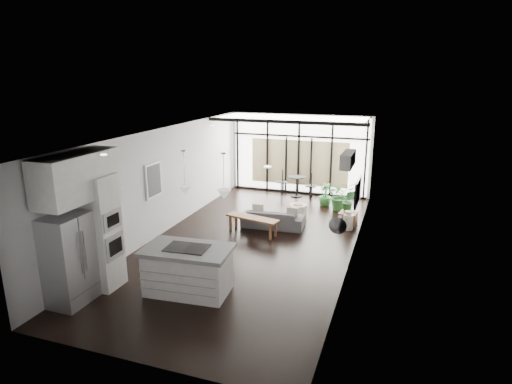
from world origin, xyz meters
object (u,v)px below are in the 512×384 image
Objects in this scene: milk_can at (348,220)px; tv at (358,192)px; fridge at (68,260)px; sofa at (273,216)px; island at (188,270)px; console_bench at (253,226)px; pouf at (298,211)px.

tv is at bearing -69.69° from milk_can.
fridge is at bearing -133.82° from tv.
tv reaches higher than milk_can.
milk_can is 0.48× the size of tv.
milk_can is (2.01, 0.50, -0.07)m from sofa.
fridge is at bearing -155.49° from island.
island is at bearing -118.89° from milk_can.
sofa reaches higher than console_bench.
sofa is at bearing -116.08° from pouf.
tv is at bearing 49.30° from island.
tv is at bearing 170.03° from sofa.
pouf is (0.98, 5.04, -0.25)m from island.
sofa is 2.49m from tv.
pouf is at bearing 75.80° from console_bench.
fridge is 6.77m from tv.
console_bench is (-0.36, -0.68, -0.10)m from sofa.
island is 3.20× the size of milk_can.
tv is (4.68, 4.87, 0.44)m from fridge.
pouf is at bearing 146.00° from tv.
sofa reaches higher than milk_can.
island is 4.80m from tv.
sofa is 3.25× the size of milk_can.
island is at bearing -126.10° from tv.
fridge is 6.76m from pouf.
island is 2.20m from fridge.
console_bench is at bearing 83.00° from island.
pouf is at bearing 74.35° from island.
sofa is 0.78m from console_bench.
milk_can is at bearing 56.50° from island.
milk_can is at bearing -170.14° from sofa.
fridge is 0.99× the size of sofa.
fridge is 3.30× the size of pouf.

